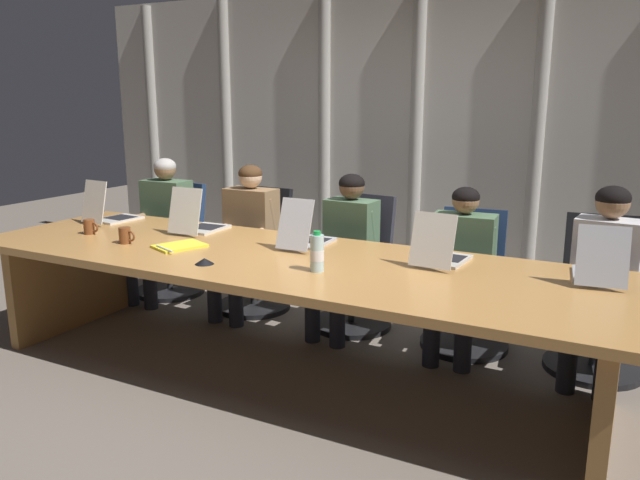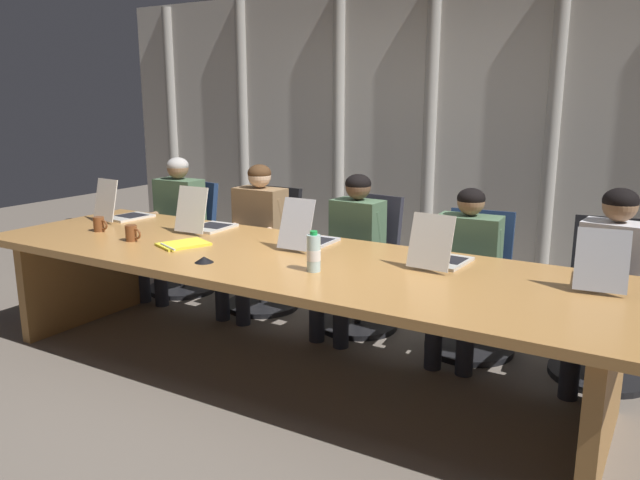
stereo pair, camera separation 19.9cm
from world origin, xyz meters
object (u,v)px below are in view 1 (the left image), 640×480
Objects in this scene: person_left_end at (161,220)px; spiral_notepad at (179,246)px; office_chair_right_mid at (467,296)px; laptop_right_end at (599,270)px; office_chair_left_mid at (257,264)px; office_chair_center at (355,278)px; person_right_mid at (460,261)px; person_left_mid at (246,231)px; laptop_center at (306,237)px; person_right_end at (603,272)px; person_center at (345,245)px; office_chair_right_end at (597,313)px; coffee_mug_near at (125,235)px; laptop_right_mid at (441,253)px; laptop_left_mid at (198,223)px; conference_mic_left_side at (204,261)px; office_chair_left_end at (173,252)px; water_bottle_primary at (317,253)px; laptop_left_end at (110,214)px; coffee_mug_far at (90,227)px.

person_left_end is 1.39m from spiral_notepad.
spiral_notepad is (-1.57, -1.11, 0.41)m from office_chair_right_mid.
laptop_right_end is 0.45× the size of office_chair_left_mid.
office_chair_center is 0.87× the size of person_right_mid.
person_left_mid is 1.70m from person_right_mid.
person_right_mid is at bearing 51.75° from laptop_right_end.
person_right_end is at bearing -73.72° from laptop_center.
laptop_right_end is 1.78m from person_center.
coffee_mug_near is (-2.77, -1.19, 0.45)m from office_chair_right_end.
person_right_mid is at bearing -13.68° from office_chair_right_mid.
spiral_notepad is at bearing -34.04° from person_center.
person_left_mid reaches higher than office_chair_left_mid.
laptop_right_mid is 0.36× the size of person_right_end.
laptop_center is 1.80m from person_right_end.
laptop_right_mid is 2.66m from person_left_end.
laptop_left_mid is at bearing 87.10° from laptop_center.
laptop_left_mid is at bearing 91.89° from laptop_right_mid.
office_chair_right_end is (2.55, -0.00, -0.00)m from office_chair_left_mid.
person_center is 1.04× the size of person_right_mid.
person_center is at bearing 89.73° from person_left_mid.
laptop_right_end is at bearing 5.19° from person_right_end.
spiral_notepad is (0.38, 0.08, -0.04)m from coffee_mug_near.
office_chair_right_mid is 1.85m from conference_mic_left_side.
spiral_notepad is (0.16, -1.11, 0.40)m from office_chair_left_mid.
coffee_mug_near is at bearing -37.51° from office_chair_center.
laptop_right_end reaches higher than office_chair_left_end.
laptop_right_mid is 0.36× the size of person_left_mid.
office_chair_right_mid is 0.91m from person_right_end.
person_left_end is (-3.40, -0.16, 0.31)m from office_chair_right_end.
person_left_end is 3.26× the size of spiral_notepad.
office_chair_right_mid is 0.33m from person_right_mid.
office_chair_right_mid is at bearing 168.45° from person_right_mid.
office_chair_center reaches higher than office_chair_right_mid.
person_right_end is 10.73× the size of conference_mic_left_side.
office_chair_right_mid is at bearing -52.65° from laptop_center.
coffee_mug_near is (-1.41, 0.01, -0.05)m from water_bottle_primary.
office_chair_center reaches higher than office_chair_right_end.
person_right_end reaches higher than person_right_mid.
coffee_mug_near is (-0.22, -1.19, 0.45)m from office_chair_left_mid.
office_chair_right_mid is at bearing 31.30° from coffee_mug_near.
office_chair_left_end is (-0.02, 0.70, -0.46)m from laptop_left_end.
laptop_left_mid reaches higher than conference_mic_left_side.
office_chair_left_mid reaches higher than spiral_notepad.
person_left_end reaches higher than spiral_notepad.
coffee_mug_far is (-0.62, -0.41, -0.01)m from laptop_left_mid.
laptop_left_end is 1.18× the size of spiral_notepad.
conference_mic_left_side is (-2.01, -1.20, 0.10)m from person_right_end.
office_chair_right_end is at bearing 92.24° from office_chair_left_mid.
person_left_end is at bearing 121.29° from coffee_mug_near.
office_chair_left_end is 0.99× the size of office_chair_left_mid.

